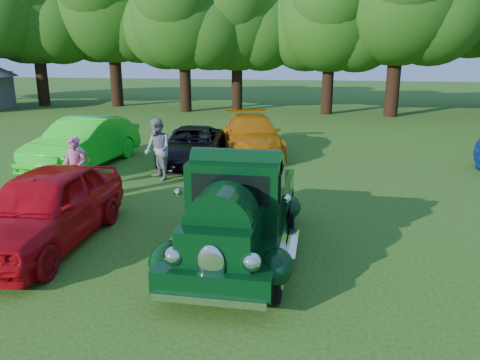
% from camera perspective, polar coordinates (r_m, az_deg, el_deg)
% --- Properties ---
extents(ground, '(120.00, 120.00, 0.00)m').
position_cam_1_polar(ground, '(9.47, -4.93, -9.61)').
color(ground, '#1E4C11').
rests_on(ground, ground).
extents(hero_pickup, '(2.43, 5.21, 2.04)m').
position_cam_1_polar(hero_pickup, '(9.37, -0.16, -3.99)').
color(hero_pickup, black).
rests_on(hero_pickup, ground).
extents(red_convertible, '(2.14, 4.90, 1.65)m').
position_cam_1_polar(red_convertible, '(10.68, -22.76, -3.12)').
color(red_convertible, '#B80711').
rests_on(red_convertible, ground).
extents(back_car_lime, '(2.23, 5.33, 1.71)m').
position_cam_1_polar(back_car_lime, '(17.56, -18.50, 4.34)').
color(back_car_lime, '#1CCF1B').
rests_on(back_car_lime, ground).
extents(back_car_black, '(2.72, 4.87, 1.29)m').
position_cam_1_polar(back_car_black, '(17.43, -5.80, 4.27)').
color(back_car_black, black).
rests_on(back_car_black, ground).
extents(back_car_orange, '(3.41, 5.64, 1.53)m').
position_cam_1_polar(back_car_orange, '(18.76, 1.46, 5.51)').
color(back_car_orange, '#B86406').
rests_on(back_car_orange, ground).
extents(spectator_pink, '(0.71, 0.54, 1.75)m').
position_cam_1_polar(spectator_pink, '(13.49, -19.41, 1.17)').
color(spectator_pink, '#B84B70').
rests_on(spectator_pink, ground).
extents(spectator_grey, '(1.21, 1.20, 1.97)m').
position_cam_1_polar(spectator_grey, '(15.08, -10.00, 3.68)').
color(spectator_grey, gray).
rests_on(spectator_grey, ground).
extents(spectator_white, '(0.77, 1.01, 1.60)m').
position_cam_1_polar(spectator_white, '(14.65, -19.27, 1.95)').
color(spectator_white, white).
rests_on(spectator_white, ground).
extents(tree_line, '(61.68, 11.27, 12.34)m').
position_cam_1_polar(tree_line, '(32.31, 3.96, 20.49)').
color(tree_line, black).
rests_on(tree_line, ground).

